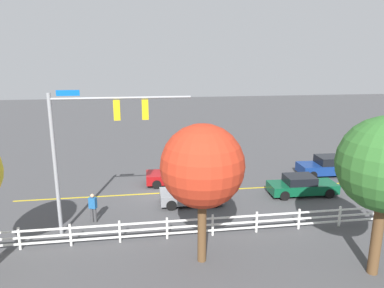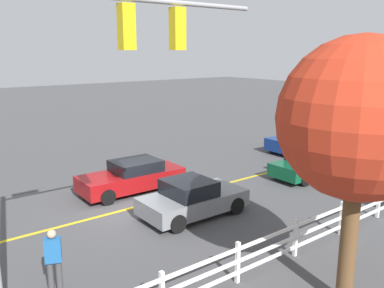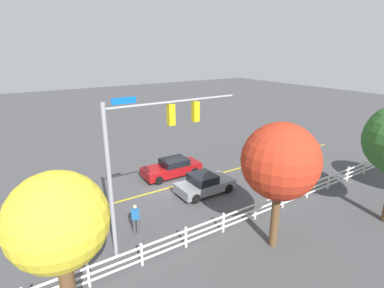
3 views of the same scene
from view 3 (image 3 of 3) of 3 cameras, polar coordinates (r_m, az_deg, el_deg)
name	(u,v)px [view 3 (image 3 of 3)]	position (r m, az deg, el deg)	size (l,w,h in m)	color
ground_plane	(173,186)	(21.73, -3.57, -8.08)	(120.00, 120.00, 0.00)	#444447
lane_center_stripe	(217,174)	(23.76, 4.87, -5.74)	(28.00, 0.16, 0.01)	gold
signal_assembly	(147,144)	(13.94, -8.52, -0.05)	(6.97, 0.38, 7.50)	gray
car_0	(204,184)	(20.56, 2.37, -7.61)	(3.97, 2.03, 1.38)	slate
car_1	(277,161)	(25.60, 15.92, -3.08)	(4.55, 1.92, 1.35)	#0C4C2D
car_2	(275,142)	(30.52, 15.55, 0.46)	(4.29, 2.06, 1.52)	navy
car_3	(172,168)	(23.21, -3.77, -4.54)	(4.54, 1.97, 1.37)	maroon
pedestrian	(136,218)	(16.55, -10.69, -13.61)	(0.47, 0.39, 1.69)	#3F3F42
white_rail_fence	(270,204)	(18.77, 14.56, -11.02)	(26.10, 0.10, 1.15)	white
tree_1	(58,223)	(9.89, -24.15, -13.64)	(3.00, 3.00, 6.15)	brown
tree_2	(280,162)	(14.36, 16.45, -3.27)	(3.65, 3.65, 6.34)	brown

